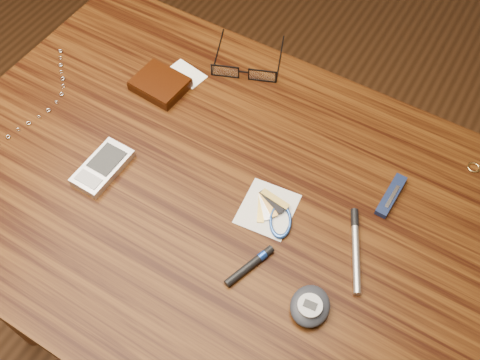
# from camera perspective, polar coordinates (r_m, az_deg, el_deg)

# --- Properties ---
(ground) EXTENTS (3.80, 3.80, 0.00)m
(ground) POSITION_cam_1_polar(r_m,az_deg,el_deg) (1.59, -1.64, -15.51)
(ground) COLOR #472814
(ground) RESTS_ON ground
(desk) EXTENTS (1.00, 0.70, 0.75)m
(desk) POSITION_cam_1_polar(r_m,az_deg,el_deg) (1.00, -2.53, -4.13)
(desk) COLOR #391D09
(desk) RESTS_ON ground
(wallet_and_card) EXTENTS (0.11, 0.13, 0.02)m
(wallet_and_card) POSITION_cam_1_polar(r_m,az_deg,el_deg) (1.05, -8.46, 10.12)
(wallet_and_card) COLOR black
(wallet_and_card) RESTS_ON desk
(eyeglasses) EXTENTS (0.17, 0.17, 0.03)m
(eyeglasses) POSITION_cam_1_polar(r_m,az_deg,el_deg) (1.06, 0.46, 11.55)
(eyeglasses) COLOR black
(eyeglasses) RESTS_ON desk
(gold_ring) EXTENTS (0.03, 0.03, 0.00)m
(gold_ring) POSITION_cam_1_polar(r_m,az_deg,el_deg) (1.01, 23.65, 1.24)
(gold_ring) COLOR tan
(gold_ring) RESTS_ON desk
(pda_phone) EXTENTS (0.06, 0.11, 0.02)m
(pda_phone) POSITION_cam_1_polar(r_m,az_deg,el_deg) (0.95, -14.44, 1.34)
(pda_phone) COLOR #B1B0B5
(pda_phone) RESTS_ON desk
(pedometer) EXTENTS (0.07, 0.07, 0.03)m
(pedometer) POSITION_cam_1_polar(r_m,az_deg,el_deg) (0.81, 7.48, -13.18)
(pedometer) COLOR #202129
(pedometer) RESTS_ON desk
(notepad_keys) EXTENTS (0.11, 0.10, 0.01)m
(notepad_keys) POSITION_cam_1_polar(r_m,az_deg,el_deg) (0.88, 3.66, -3.64)
(notepad_keys) COLOR silver
(notepad_keys) RESTS_ON desk
(pocket_knife) EXTENTS (0.02, 0.09, 0.01)m
(pocket_knife) POSITION_cam_1_polar(r_m,az_deg,el_deg) (0.93, 15.81, -1.60)
(pocket_knife) COLOR #101C37
(pocket_knife) RESTS_ON desk
(silver_pen) EXTENTS (0.07, 0.14, 0.01)m
(silver_pen) POSITION_cam_1_polar(r_m,az_deg,el_deg) (0.87, 12.23, -6.62)
(silver_pen) COLOR #B3B3B8
(silver_pen) RESTS_ON desk
(black_blue_pen) EXTENTS (0.04, 0.09, 0.01)m
(black_blue_pen) POSITION_cam_1_polar(r_m,az_deg,el_deg) (0.83, 1.19, -9.00)
(black_blue_pen) COLOR black
(black_blue_pen) RESTS_ON desk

